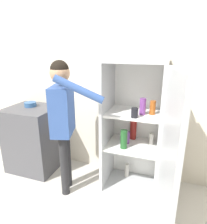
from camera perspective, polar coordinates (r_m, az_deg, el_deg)
name	(u,v)px	position (r m, az deg, el deg)	size (l,w,h in m)	color
ground_plane	(91,216)	(2.45, -3.61, -27.58)	(12.00, 12.00, 0.00)	beige
wall_back	(117,85)	(2.69, 3.96, 7.79)	(7.00, 0.06, 2.55)	beige
refrigerator	(141,133)	(2.34, 10.56, -5.94)	(0.86, 1.23, 1.63)	#B7BABC
person	(63,112)	(2.31, -11.48, 0.07)	(0.70, 0.49, 1.62)	#262628
counter	(34,138)	(3.14, -19.24, -7.10)	(0.68, 0.61, 0.94)	#4C4C51
bowl	(30,104)	(3.05, -20.19, 2.07)	(0.17, 0.17, 0.06)	#335B8E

